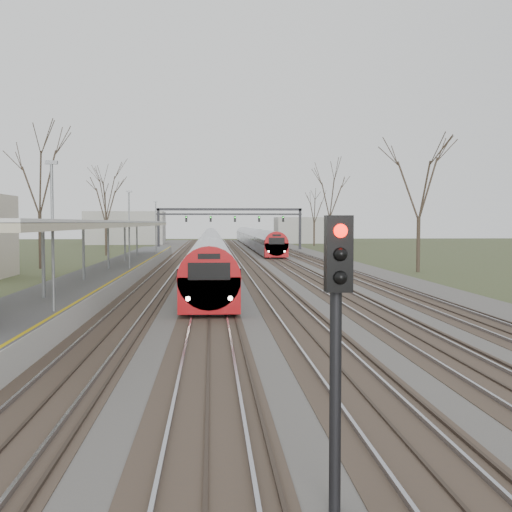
# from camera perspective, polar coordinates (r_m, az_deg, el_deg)

# --- Properties ---
(track_bed) EXTENTS (24.00, 160.00, 0.22)m
(track_bed) POSITION_cam_1_polar(r_m,az_deg,el_deg) (63.02, -1.55, -0.59)
(track_bed) COLOR #474442
(track_bed) RESTS_ON ground
(platform) EXTENTS (3.50, 69.00, 1.00)m
(platform) POSITION_cam_1_polar(r_m,az_deg,el_deg) (45.96, -12.29, -1.45)
(platform) COLOR #9E9B93
(platform) RESTS_ON ground
(canopy) EXTENTS (4.10, 50.00, 3.11)m
(canopy) POSITION_cam_1_polar(r_m,az_deg,el_deg) (41.36, -13.25, 2.81)
(canopy) COLOR slate
(canopy) RESTS_ON platform
(signal_gantry) EXTENTS (21.00, 0.59, 6.08)m
(signal_gantry) POSITION_cam_1_polar(r_m,az_deg,el_deg) (92.87, -2.32, 3.55)
(signal_gantry) COLOR black
(signal_gantry) RESTS_ON ground
(tree_west_far) EXTENTS (5.50, 5.50, 11.33)m
(tree_west_far) POSITION_cam_1_polar(r_m,az_deg,el_deg) (57.85, -18.73, 6.82)
(tree_west_far) COLOR #2D231C
(tree_west_far) RESTS_ON ground
(tree_east_far) EXTENTS (5.00, 5.00, 10.30)m
(tree_east_far) POSITION_cam_1_polar(r_m,az_deg,el_deg) (52.57, 14.30, 6.48)
(tree_east_far) COLOR #2D231C
(tree_east_far) RESTS_ON ground
(train_near) EXTENTS (2.62, 90.21, 3.05)m
(train_near) POSITION_cam_1_polar(r_m,az_deg,el_deg) (70.64, -4.06, 0.94)
(train_near) COLOR #ABADB5
(train_near) RESTS_ON ground
(train_far) EXTENTS (2.62, 75.21, 3.05)m
(train_far) POSITION_cam_1_polar(r_m,az_deg,el_deg) (105.24, -0.22, 1.62)
(train_far) COLOR #ABADB5
(train_far) RESTS_ON ground
(signal_post) EXTENTS (0.35, 0.45, 4.10)m
(signal_post) POSITION_cam_1_polar(r_m,az_deg,el_deg) (8.57, 7.20, -5.62)
(signal_post) COLOR black
(signal_post) RESTS_ON ground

